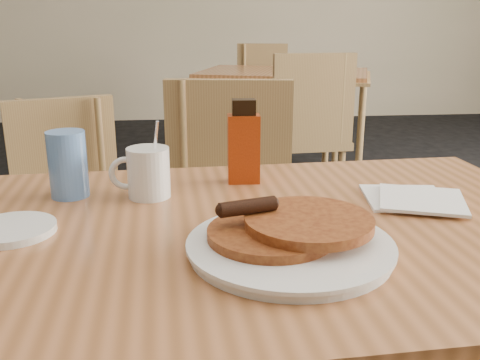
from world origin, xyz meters
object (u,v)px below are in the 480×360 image
(chair_wall_extra, at_px, (62,197))
(main_table, at_px, (263,249))
(neighbor_table, at_px, (284,78))
(blue_tumbler, at_px, (68,164))
(chair_main_far, at_px, (231,199))
(chair_neighbor_far, at_px, (264,91))
(pancake_plate, at_px, (289,239))
(chair_neighbor_near, at_px, (308,124))
(syrup_bottle, at_px, (244,144))
(coffee_mug, at_px, (147,172))

(chair_wall_extra, bearing_deg, main_table, -80.80)
(neighbor_table, xyz_separation_m, blue_tumbler, (-0.86, -2.44, 0.11))
(chair_main_far, height_order, chair_neighbor_far, chair_main_far)
(pancake_plate, relative_size, blue_tumbler, 2.39)
(blue_tumbler, bearing_deg, chair_wall_extra, 104.85)
(chair_main_far, relative_size, chair_neighbor_far, 1.02)
(chair_neighbor_near, distance_m, syrup_bottle, 1.73)
(main_table, height_order, chair_wall_extra, chair_wall_extra)
(chair_neighbor_far, height_order, coffee_mug, coffee_mug)
(chair_neighbor_far, distance_m, blue_tumbler, 3.30)
(coffee_mug, distance_m, blue_tumbler, 0.15)
(chair_neighbor_near, relative_size, syrup_bottle, 5.28)
(chair_neighbor_far, bearing_deg, pancake_plate, -85.44)
(syrup_bottle, distance_m, blue_tumbler, 0.35)
(neighbor_table, relative_size, syrup_bottle, 7.32)
(coffee_mug, bearing_deg, chair_main_far, 72.16)
(syrup_bottle, bearing_deg, chair_wall_extra, 129.16)
(chair_wall_extra, xyz_separation_m, blue_tumbler, (0.21, -0.80, 0.33))
(coffee_mug, bearing_deg, chair_wall_extra, 115.58)
(chair_neighbor_near, bearing_deg, chair_neighbor_far, 87.49)
(syrup_bottle, height_order, blue_tumbler, syrup_bottle)
(chair_wall_extra, height_order, coffee_mug, coffee_mug)
(main_table, xyz_separation_m, chair_neighbor_far, (0.49, 3.36, -0.18))
(neighbor_table, height_order, chair_wall_extra, chair_wall_extra)
(pancake_plate, bearing_deg, chair_wall_extra, 118.14)
(coffee_mug, bearing_deg, neighbor_table, 75.65)
(neighbor_table, relative_size, chair_neighbor_far, 1.44)
(chair_neighbor_far, height_order, syrup_bottle, syrup_bottle)
(chair_neighbor_near, relative_size, blue_tumbler, 7.19)
(chair_wall_extra, distance_m, pancake_plate, 1.27)
(chair_main_far, bearing_deg, syrup_bottle, -83.77)
(neighbor_table, distance_m, coffee_mug, 2.56)
(coffee_mug, distance_m, syrup_bottle, 0.21)
(chair_neighbor_near, bearing_deg, blue_tumbler, -120.25)
(pancake_plate, bearing_deg, neighbor_table, 79.92)
(chair_neighbor_near, height_order, pancake_plate, chair_neighbor_near)
(chair_main_far, xyz_separation_m, pancake_plate, (0.01, -0.87, 0.24))
(neighbor_table, height_order, blue_tumbler, blue_tumbler)
(chair_wall_extra, relative_size, pancake_plate, 2.68)
(chair_neighbor_far, bearing_deg, chair_wall_extra, -101.57)
(chair_wall_extra, bearing_deg, syrup_bottle, -73.68)
(main_table, xyz_separation_m, coffee_mug, (-0.20, 0.17, 0.09))
(chair_neighbor_near, height_order, chair_wall_extra, chair_neighbor_near)
(main_table, height_order, chair_neighbor_far, chair_neighbor_far)
(chair_wall_extra, distance_m, blue_tumbler, 0.89)
(syrup_bottle, bearing_deg, coffee_mug, -155.67)
(chair_neighbor_far, relative_size, syrup_bottle, 5.09)
(blue_tumbler, bearing_deg, chair_neighbor_near, 63.11)
(coffee_mug, height_order, blue_tumbler, coffee_mug)
(chair_main_far, xyz_separation_m, chair_wall_extra, (-0.57, 0.23, -0.05))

